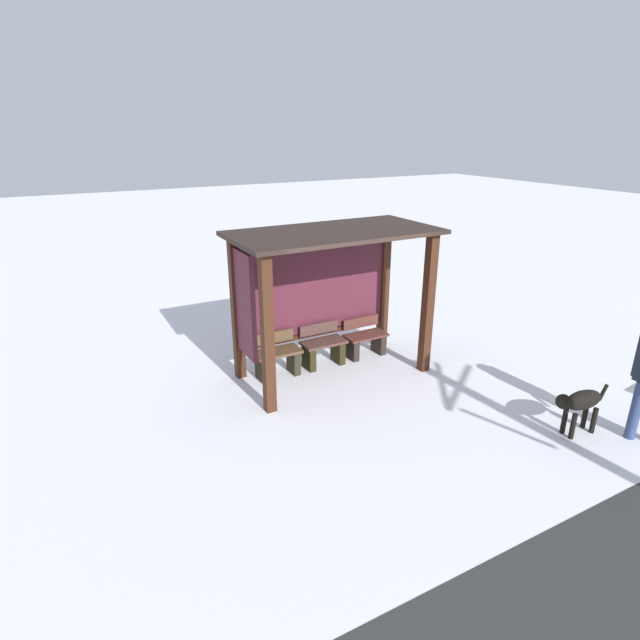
# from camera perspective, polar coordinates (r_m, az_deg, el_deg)

# --- Properties ---
(ground_plane) EXTENTS (60.00, 60.00, 0.00)m
(ground_plane) POSITION_cam_1_polar(r_m,az_deg,el_deg) (9.03, 1.46, -5.87)
(ground_plane) COLOR white
(bus_shelter) EXTENTS (3.33, 1.69, 2.50)m
(bus_shelter) POSITION_cam_1_polar(r_m,az_deg,el_deg) (8.55, -0.02, 4.99)
(bus_shelter) COLOR #3C1F12
(bus_shelter) RESTS_ON ground
(bench_left_inside) EXTENTS (0.80, 0.40, 0.75)m
(bench_left_inside) POSITION_cam_1_polar(r_m,az_deg,el_deg) (8.83, -4.78, -4.28)
(bench_left_inside) COLOR brown
(bench_left_inside) RESTS_ON ground
(bench_center_inside) EXTENTS (0.80, 0.41, 0.75)m
(bench_center_inside) POSITION_cam_1_polar(r_m,az_deg,el_deg) (9.19, 0.34, -3.18)
(bench_center_inside) COLOR #4B302B
(bench_center_inside) RESTS_ON ground
(bench_right_inside) EXTENTS (0.80, 0.41, 0.71)m
(bench_right_inside) POSITION_cam_1_polar(r_m,az_deg,el_deg) (9.63, 5.02, -2.27)
(bench_right_inside) COLOR #522B24
(bench_right_inside) RESTS_ON ground
(dog) EXTENTS (0.91, 0.31, 0.69)m
(dog) POSITION_cam_1_polar(r_m,az_deg,el_deg) (7.98, 26.95, -8.22)
(dog) COLOR black
(dog) RESTS_ON ground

